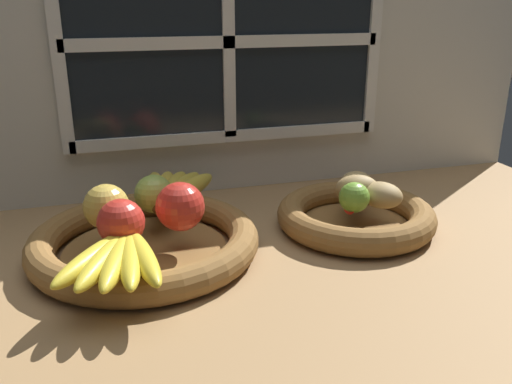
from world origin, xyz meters
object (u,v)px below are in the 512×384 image
Objects in this scene: potato_back at (356,183)px; lime_near at (354,197)px; fruit_bowl_right at (356,216)px; apple_golden_left at (106,207)px; apple_red_front at (121,222)px; fruit_bowl_left at (145,242)px; apple_green_back at (154,194)px; potato_large at (357,189)px; chili_pepper at (368,199)px; apple_red_right at (180,206)px; potato_small at (381,195)px; banana_bunch_front at (119,257)px; banana_bunch_back at (172,189)px.

lime_near is at bearing -118.98° from potato_back.
fruit_bowl_right is 43.26cm from apple_golden_left.
apple_golden_left reaches higher than apple_red_front.
fruit_bowl_left is 37.41cm from fruit_bowl_right.
apple_green_back reaches higher than fruit_bowl_left.
potato_back is at bearing 65.56° from potato_large.
fruit_bowl_right is 3.64× the size of potato_large.
lime_near reaches higher than chili_pepper.
apple_red_right reaches higher than apple_red_front.
apple_red_front is 38.55cm from lime_near.
apple_red_front is (-9.17, -2.95, -0.36)cm from apple_red_right.
apple_green_back is at bearing 170.16° from potato_large.
potato_back is at bearing 65.56° from fruit_bowl_right.
potato_back is at bearing 11.34° from apple_red_right.
potato_small is at bearing -13.49° from apple_green_back.
potato_small reaches higher than potato_back.
fruit_bowl_left is at bearing 70.78° from banana_bunch_front.
fruit_bowl_left is 4.77× the size of apple_red_right.
apple_red_right is 0.63× the size of chili_pepper.
potato_small is (34.13, -14.84, 0.55)cm from banana_bunch_back.
potato_large is at bearing 4.60° from apple_red_right.
banana_bunch_front is 3.64× the size of lime_near.
fruit_bowl_right is 2.30× the size of chili_pepper.
apple_red_right reaches higher than apple_golden_left.
potato_small is 1.43× the size of lime_near.
lime_near is (40.33, -5.01, -0.98)cm from apple_golden_left.
apple_red_right is 9.64cm from apple_red_front.
fruit_bowl_left is 5.12× the size of apple_golden_left.
apple_red_right is at bearing 179.19° from potato_small.
banana_bunch_back reaches higher than fruit_bowl_left.
apple_golden_left is at bearing 174.56° from potato_small.
banana_bunch_front is (0.92, -14.13, -2.08)cm from apple_golden_left.
potato_large is (40.96, 5.51, -0.91)cm from apple_red_front.
lime_near is at bearing -2.22° from apple_red_right.
apple_green_back is 1.25× the size of lime_near.
potato_large is at bearing -1.76° from apple_golden_left.
banana_bunch_front is at bearing -162.98° from potato_large.
lime_near is (38.49, 1.81, -0.88)cm from apple_red_front.
apple_red_right reaches higher than lime_near.
chili_pepper is (1.48, -1.40, 3.55)cm from fruit_bowl_right.
potato_large reaches higher than banana_bunch_front.
fruit_bowl_left is 8.30cm from apple_golden_left.
potato_large is at bearing 105.43° from chili_pepper.
fruit_bowl_right is 6.59cm from potato_back.
fruit_bowl_left is 1.30× the size of fruit_bowl_right.
fruit_bowl_left is 35.52cm from lime_near.
fruit_bowl_right is 3.93× the size of apple_golden_left.
banana_bunch_back is at bearing 87.19° from apple_red_right.
apple_green_back is (-3.15, 8.62, -0.60)cm from apple_red_right.
apple_green_back is 33.91cm from lime_near.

